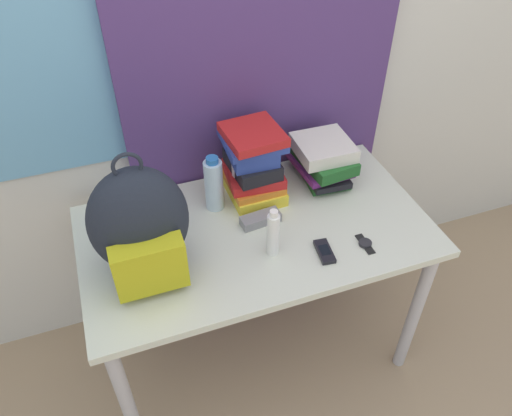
# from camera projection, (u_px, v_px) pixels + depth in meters

# --- Properties ---
(ground_plane) EXTENTS (12.00, 12.00, 0.00)m
(ground_plane) POSITION_uv_depth(u_px,v_px,m) (284.00, 414.00, 2.08)
(ground_plane) COLOR #9E8466
(wall_back) EXTENTS (6.00, 0.06, 2.50)m
(wall_back) POSITION_uv_depth(u_px,v_px,m) (214.00, 53.00, 1.81)
(wall_back) COLOR beige
(wall_back) RESTS_ON ground_plane
(curtain_blue) EXTENTS (1.08, 0.04, 2.50)m
(curtain_blue) POSITION_uv_depth(u_px,v_px,m) (262.00, 53.00, 1.81)
(curtain_blue) COLOR #4C336B
(curtain_blue) RESTS_ON ground_plane
(desk) EXTENTS (1.27, 0.70, 0.76)m
(desk) POSITION_uv_depth(u_px,v_px,m) (256.00, 247.00, 1.89)
(desk) COLOR beige
(desk) RESTS_ON ground_plane
(backpack) EXTENTS (0.32, 0.27, 0.46)m
(backpack) POSITION_uv_depth(u_px,v_px,m) (140.00, 226.00, 1.56)
(backpack) COLOR #1E232D
(backpack) RESTS_ON desk
(book_stack_left) EXTENTS (0.22, 0.25, 0.29)m
(book_stack_left) POSITION_uv_depth(u_px,v_px,m) (253.00, 164.00, 1.89)
(book_stack_left) COLOR yellow
(book_stack_left) RESTS_ON desk
(book_stack_center) EXTENTS (0.22, 0.29, 0.18)m
(book_stack_center) POSITION_uv_depth(u_px,v_px,m) (323.00, 159.00, 2.00)
(book_stack_center) COLOR #1E5623
(book_stack_center) RESTS_ON desk
(water_bottle) EXTENTS (0.07, 0.07, 0.23)m
(water_bottle) POSITION_uv_depth(u_px,v_px,m) (214.00, 184.00, 1.85)
(water_bottle) COLOR silver
(water_bottle) RESTS_ON desk
(sports_bottle) EXTENTS (0.08, 0.08, 0.24)m
(sports_bottle) POSITION_uv_depth(u_px,v_px,m) (243.00, 174.00, 1.89)
(sports_bottle) COLOR white
(sports_bottle) RESTS_ON desk
(sunscreen_bottle) EXTENTS (0.04, 0.04, 0.19)m
(sunscreen_bottle) POSITION_uv_depth(u_px,v_px,m) (273.00, 234.00, 1.68)
(sunscreen_bottle) COLOR white
(sunscreen_bottle) RESTS_ON desk
(cell_phone) EXTENTS (0.06, 0.11, 0.02)m
(cell_phone) POSITION_uv_depth(u_px,v_px,m) (324.00, 251.00, 1.73)
(cell_phone) COLOR black
(cell_phone) RESTS_ON desk
(sunglasses_case) EXTENTS (0.15, 0.07, 0.04)m
(sunglasses_case) POSITION_uv_depth(u_px,v_px,m) (261.00, 219.00, 1.84)
(sunglasses_case) COLOR gray
(sunglasses_case) RESTS_ON desk
(wristwatch) EXTENTS (0.05, 0.10, 0.01)m
(wristwatch) POSITION_uv_depth(u_px,v_px,m) (365.00, 244.00, 1.76)
(wristwatch) COLOR black
(wristwatch) RESTS_ON desk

